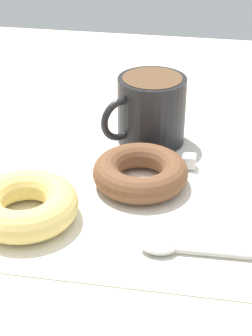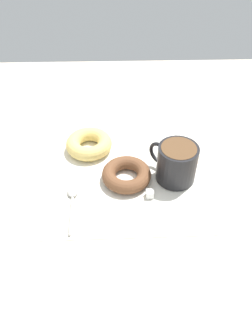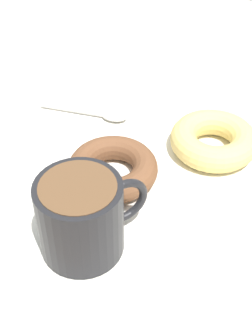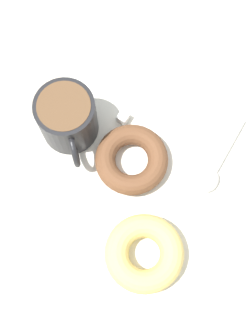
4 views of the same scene
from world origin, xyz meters
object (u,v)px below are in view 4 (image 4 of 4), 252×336
at_px(spoon, 216,171).
at_px(sugar_cube, 123,118).
at_px(coffee_cup, 67,118).
at_px(donut_near_cup, 132,160).
at_px(donut_far, 144,253).

relative_size(spoon, sugar_cube, 8.35).
distance_m(coffee_cup, donut_near_cup, 0.12).
distance_m(donut_near_cup, spoon, 0.13).
bearing_deg(donut_near_cup, coffee_cup, 92.27).
bearing_deg(spoon, donut_far, 170.35).
relative_size(coffee_cup, spoon, 0.78).
bearing_deg(coffee_cup, donut_near_cup, -87.73).
distance_m(donut_far, spoon, 0.17).
height_order(donut_near_cup, donut_far, donut_far).
bearing_deg(coffee_cup, spoon, -75.23).
xyz_separation_m(donut_near_cup, sugar_cube, (0.05, 0.05, -0.01)).
height_order(coffee_cup, donut_near_cup, coffee_cup).
xyz_separation_m(coffee_cup, donut_far, (-0.11, -0.20, -0.03)).
bearing_deg(donut_near_cup, donut_far, -140.60).
bearing_deg(spoon, coffee_cup, 104.77).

